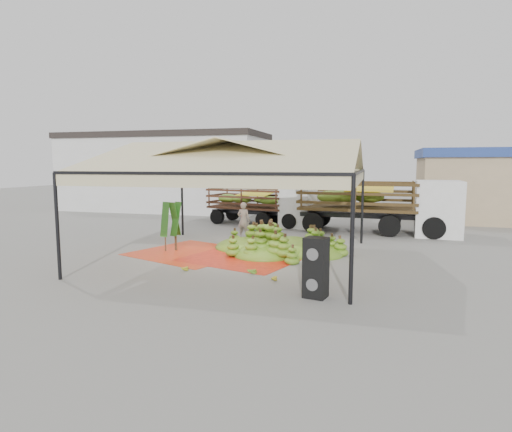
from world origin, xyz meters
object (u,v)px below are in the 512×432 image
(banana_heap, at_px, (279,237))
(vendor, at_px, (244,220))
(speaker_stack, at_px, (316,268))
(truck_left, at_px, (266,202))
(truck_right, at_px, (384,201))

(banana_heap, relative_size, vendor, 3.23)
(speaker_stack, distance_m, truck_left, 12.77)
(speaker_stack, relative_size, truck_left, 0.24)
(truck_right, bearing_deg, truck_left, 171.94)
(banana_heap, distance_m, truck_right, 6.94)
(speaker_stack, bearing_deg, truck_left, 122.76)
(banana_heap, xyz_separation_m, truck_right, (3.80, 5.73, 0.98))
(vendor, bearing_deg, banana_heap, 136.97)
(speaker_stack, bearing_deg, vendor, 131.94)
(banana_heap, height_order, truck_right, truck_right)
(banana_heap, distance_m, truck_left, 7.32)
(vendor, xyz_separation_m, truck_right, (5.93, 3.25, 0.74))
(speaker_stack, height_order, truck_left, truck_left)
(banana_heap, xyz_separation_m, speaker_stack, (2.04, -5.09, 0.19))
(truck_left, bearing_deg, truck_right, -0.82)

